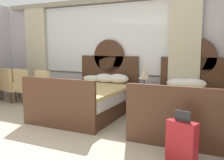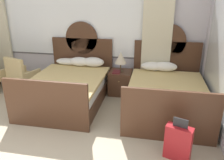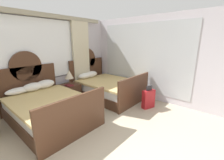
{
  "view_description": "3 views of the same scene",
  "coord_description": "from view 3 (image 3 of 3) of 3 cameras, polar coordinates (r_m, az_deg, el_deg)",
  "views": [
    {
      "loc": [
        2.96,
        -1.74,
        1.46
      ],
      "look_at": [
        1.15,
        2.13,
        0.9
      ],
      "focal_mm": 39.61,
      "sensor_mm": 36.0,
      "label": 1
    },
    {
      "loc": [
        2.07,
        -1.54,
        2.32
      ],
      "look_at": [
        1.39,
        1.99,
        0.93
      ],
      "focal_mm": 36.39,
      "sensor_mm": 36.0,
      "label": 2
    },
    {
      "loc": [
        -1.26,
        -0.46,
        1.93
      ],
      "look_at": [
        1.59,
        1.97,
        0.92
      ],
      "focal_mm": 23.7,
      "sensor_mm": 36.0,
      "label": 3
    }
  ],
  "objects": [
    {
      "name": "wall_back_window",
      "position": [
        4.64,
        -33.66,
        6.4
      ],
      "size": [
        6.42,
        0.22,
        2.7
      ],
      "color": "silver",
      "rests_on": "ground_plane"
    },
    {
      "name": "wall_right_mirror",
      "position": [
        5.03,
        14.76,
        7.91
      ],
      "size": [
        0.08,
        4.57,
        2.7
      ],
      "color": "silver",
      "rests_on": "ground_plane"
    },
    {
      "name": "bed_near_window",
      "position": [
        4.0,
        -23.5,
        -9.47
      ],
      "size": [
        1.57,
        2.2,
        1.66
      ],
      "color": "#472B1C",
      "rests_on": "ground_plane"
    },
    {
      "name": "bed_near_mirror",
      "position": [
        5.17,
        -2.12,
        -2.77
      ],
      "size": [
        1.57,
        2.2,
        1.66
      ],
      "color": "#472B1C",
      "rests_on": "ground_plane"
    },
    {
      "name": "nightstand_between_beds",
      "position": [
        5.02,
        -15.85,
        -4.75
      ],
      "size": [
        0.53,
        0.56,
        0.56
      ],
      "color": "#472B1C",
      "rests_on": "ground_plane"
    },
    {
      "name": "table_lamp_on_nightstand",
      "position": [
        4.84,
        -16.24,
        2.1
      ],
      "size": [
        0.27,
        0.27,
        0.48
      ],
      "color": "brown",
      "rests_on": "nightstand_between_beds"
    },
    {
      "name": "book_on_nightstand",
      "position": [
        4.8,
        -16.17,
        -1.93
      ],
      "size": [
        0.18,
        0.26,
        0.03
      ],
      "color": "maroon",
      "rests_on": "nightstand_between_beds"
    },
    {
      "name": "suitcase_on_floor",
      "position": [
        4.48,
        13.86,
        -7.1
      ],
      "size": [
        0.41,
        0.28,
        0.68
      ],
      "color": "maroon",
      "rests_on": "ground_plane"
    }
  ]
}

